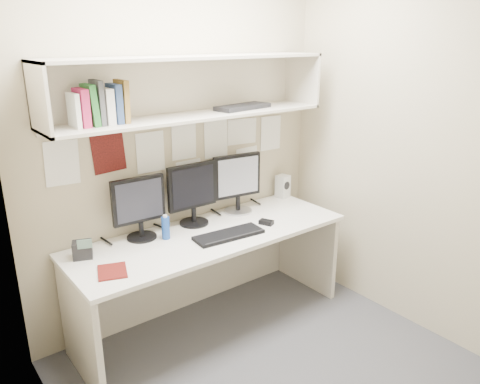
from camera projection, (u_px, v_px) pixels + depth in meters
floor at (269, 368)px, 3.02m from camera, size 2.40×2.00×0.01m
wall_back at (181, 144)px, 3.36m from camera, size 2.40×0.02×2.60m
wall_front at (441, 231)px, 1.86m from camera, size 2.40×0.02×2.60m
wall_left at (54, 226)px, 1.91m from camera, size 0.02×2.00×2.60m
wall_right at (401, 146)px, 3.31m from camera, size 0.02×2.00×2.60m
desk at (211, 279)px, 3.39m from camera, size 2.00×0.70×0.73m
overhead_hutch at (190, 86)px, 3.12m from camera, size 2.00×0.38×0.40m
pinned_papers at (182, 151)px, 3.37m from camera, size 1.92×0.01×0.48m
monitor_left at (139, 205)px, 3.12m from camera, size 0.37×0.20×0.43m
monitor_center at (192, 191)px, 3.37m from camera, size 0.39×0.21×0.45m
monitor_right at (237, 181)px, 3.60m from camera, size 0.40×0.22×0.46m
keyboard at (229, 235)px, 3.21m from camera, size 0.50×0.22×0.02m
mouse at (266, 222)px, 3.42m from camera, size 0.10×0.12×0.03m
speaker at (283, 186)px, 3.98m from camera, size 0.11×0.11×0.19m
blue_bottle at (166, 228)px, 3.16m from camera, size 0.05×0.05×0.17m
maroon_notebook at (112, 271)px, 2.73m from camera, size 0.22×0.24×0.01m
desk_phone at (83, 250)px, 2.89m from camera, size 0.14×0.14×0.14m
book_stack at (99, 105)px, 2.74m from camera, size 0.32×0.16×0.26m
hutch_tray at (243, 107)px, 3.37m from camera, size 0.45×0.22×0.03m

